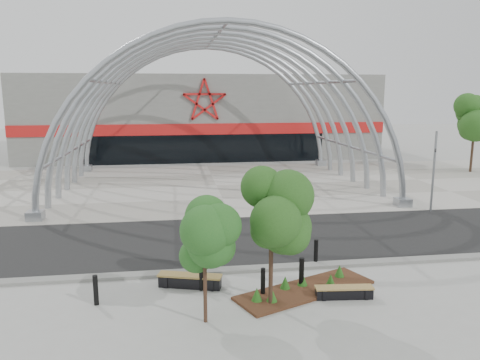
% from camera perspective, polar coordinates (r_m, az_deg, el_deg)
% --- Properties ---
extents(ground, '(140.00, 140.00, 0.00)m').
position_cam_1_polar(ground, '(17.89, 1.88, -10.63)').
color(ground, '#9C9B96').
rests_on(ground, ground).
extents(road, '(140.00, 7.00, 0.02)m').
position_cam_1_polar(road, '(21.14, 0.20, -7.17)').
color(road, black).
rests_on(road, ground).
extents(forecourt, '(60.00, 17.00, 0.04)m').
position_cam_1_polar(forecourt, '(32.67, -2.92, -0.67)').
color(forecourt, gray).
rests_on(forecourt, ground).
extents(kerb, '(60.00, 0.50, 0.12)m').
position_cam_1_polar(kerb, '(17.64, 2.03, -10.75)').
color(kerb, slate).
rests_on(kerb, ground).
extents(arena_building, '(34.00, 15.24, 8.00)m').
position_cam_1_polar(arena_building, '(49.98, -4.93, 7.90)').
color(arena_building, slate).
rests_on(arena_building, ground).
extents(vault_canopy, '(20.80, 15.80, 20.36)m').
position_cam_1_polar(vault_canopy, '(32.67, -2.92, -0.68)').
color(vault_canopy, '#9DA2A8').
rests_on(vault_canopy, ground).
extents(planting_bed, '(5.07, 3.29, 0.51)m').
position_cam_1_polar(planting_bed, '(16.03, 7.75, -12.90)').
color(planting_bed, '#351A12').
rests_on(planting_bed, ground).
extents(signal_pole, '(0.25, 0.63, 4.42)m').
position_cam_1_polar(signal_pole, '(27.46, 22.54, 1.15)').
color(signal_pole, gray).
rests_on(signal_pole, ground).
extents(street_tree_0, '(1.49, 1.49, 3.39)m').
position_cam_1_polar(street_tree_0, '(13.16, -4.36, -7.40)').
color(street_tree_0, '#321C13').
rests_on(street_tree_0, ground).
extents(street_tree_1, '(1.67, 1.67, 3.95)m').
position_cam_1_polar(street_tree_1, '(14.03, 3.86, -4.52)').
color(street_tree_1, black).
rests_on(street_tree_1, ground).
extents(bench_0, '(2.20, 1.08, 0.45)m').
position_cam_1_polar(bench_0, '(16.25, -6.12, -12.14)').
color(bench_0, black).
rests_on(bench_0, ground).
extents(bench_1, '(1.89, 0.59, 0.39)m').
position_cam_1_polar(bench_1, '(15.75, 12.57, -13.24)').
color(bench_1, black).
rests_on(bench_1, ground).
extents(bollard_0, '(0.15, 0.15, 0.96)m').
position_cam_1_polar(bollard_0, '(15.51, -17.18, -12.70)').
color(bollard_0, black).
rests_on(bollard_0, ground).
extents(bollard_1, '(0.14, 0.14, 0.86)m').
position_cam_1_polar(bollard_1, '(15.90, -4.76, -11.84)').
color(bollard_1, black).
rests_on(bollard_1, ground).
extents(bollard_2, '(0.15, 0.15, 0.94)m').
position_cam_1_polar(bollard_2, '(15.45, 2.82, -12.33)').
color(bollard_2, black).
rests_on(bollard_2, ground).
extents(bollard_3, '(0.17, 0.17, 1.06)m').
position_cam_1_polar(bollard_3, '(16.11, 7.51, -11.20)').
color(bollard_3, black).
rests_on(bollard_3, ground).
extents(bollard_4, '(0.16, 0.16, 0.98)m').
position_cam_1_polar(bollard_4, '(18.28, 9.24, -8.66)').
color(bollard_4, black).
rests_on(bollard_4, ground).
extents(bg_tree_1, '(2.70, 2.70, 5.91)m').
position_cam_1_polar(bg_tree_1, '(41.97, 26.73, 6.58)').
color(bg_tree_1, black).
rests_on(bg_tree_1, ground).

